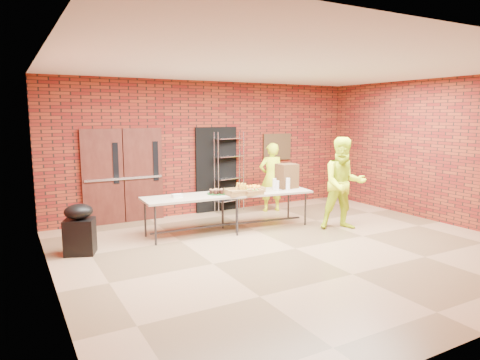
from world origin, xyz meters
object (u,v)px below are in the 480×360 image
Objects in this scene: coffee_dispenser at (287,176)px; volunteer_man at (344,184)px; table_right at (265,194)px; wire_rack at (229,172)px; table_left at (191,200)px; volunteer_woman at (271,177)px; covered_grill at (80,229)px.

volunteer_man is (0.72, -1.03, -0.08)m from coffee_dispenser.
coffee_dispenser is (0.63, 0.09, 0.33)m from table_right.
wire_rack is 1.02× the size of table_left.
volunteer_woman is 2.20m from volunteer_man.
covered_grill is (-3.83, -1.75, -0.55)m from wire_rack.
volunteer_woman is at bearing -41.88° from wire_rack.
wire_rack is at bearing 140.93° from volunteer_man.
coffee_dispenser is 0.60× the size of covered_grill.
covered_grill is at bearing -178.73° from coffee_dispenser.
volunteer_woman is (2.58, 1.05, 0.13)m from table_left.
wire_rack reaches higher than covered_grill.
volunteer_man is (0.40, -2.16, 0.12)m from volunteer_woman.
wire_rack is 4.24m from covered_grill.
covered_grill is (-3.78, -0.01, -0.28)m from table_right.
table_left is 0.98× the size of table_right.
volunteer_woman is at bearing 24.57° from table_left.
covered_grill is (-4.41, -0.10, -0.61)m from coffee_dispenser.
table_right is at bearing -3.45° from table_left.
volunteer_man is at bearing 112.27° from volunteer_woman.
wire_rack is at bearing 95.54° from table_right.
wire_rack is 1.00× the size of table_right.
wire_rack is 1.02× the size of volunteer_man.
wire_rack is 1.75m from coffee_dispenser.
wire_rack is 1.16× the size of volunteer_woman.
covered_grill is (-2.15, -0.17, -0.28)m from table_left.
volunteer_man reaches higher than table_left.
volunteer_man is at bearing -17.91° from table_left.
table_right is 1.17× the size of volunteer_woman.
volunteer_man reaches higher than table_right.
wire_rack is 3.69× the size of coffee_dispenser.
wire_rack is at bearing 45.58° from table_left.
table_left is 2.79m from volunteer_woman.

